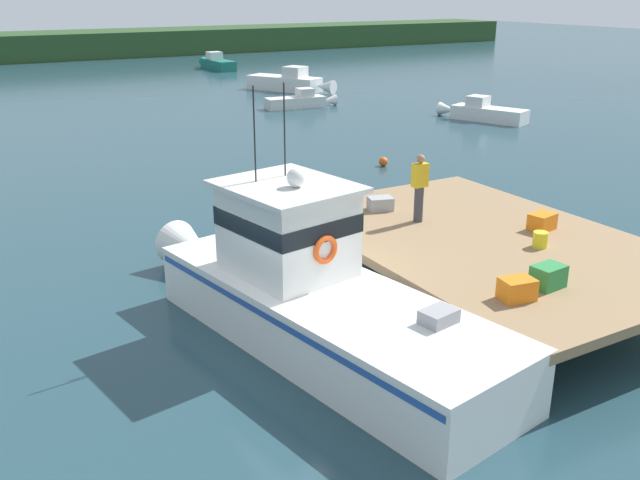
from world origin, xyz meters
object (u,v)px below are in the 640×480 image
crate_single_by_cleat (517,289)px  crate_stack_mid_dock (380,204)px  deckhand_by_the_boat (419,187)px  bait_bucket (540,239)px  crate_single_far (542,222)px  moored_boat_far_left (483,112)px  mooring_buoy_channel_marker (383,162)px  moored_boat_near_channel (216,63)px  main_fishing_boat (308,291)px  moored_boat_far_right (300,101)px  moored_boat_mid_harbor (290,82)px  crate_stack_near_edge (548,276)px

crate_single_by_cleat → crate_stack_mid_dock: bearing=80.4°
deckhand_by_the_boat → bait_bucket: bearing=-66.4°
crate_single_far → deckhand_by_the_boat: (-2.11, 1.91, 0.67)m
crate_stack_mid_dock → deckhand_by_the_boat: bearing=-78.2°
deckhand_by_the_boat → moored_boat_far_left: deckhand_by_the_boat is taller
deckhand_by_the_boat → mooring_buoy_channel_marker: deckhand_by_the_boat is taller
bait_bucket → moored_boat_near_channel: bait_bucket is taller
moored_boat_far_left → deckhand_by_the_boat: bearing=-136.8°
moored_boat_far_left → bait_bucket: bearing=-129.6°
main_fishing_boat → deckhand_by_the_boat: (4.06, 1.89, 1.05)m
bait_bucket → moored_boat_far_right: bait_bucket is taller
moored_boat_mid_harbor → bait_bucket: bearing=-108.5°
deckhand_by_the_boat → moored_boat_near_channel: 45.45m
crate_stack_near_edge → bait_bucket: size_ratio=1.76×
crate_single_far → crate_stack_near_edge: bearing=-135.0°
bait_bucket → crate_single_far: bearing=41.6°
moored_boat_near_channel → moored_boat_far_right: 21.27m
bait_bucket → mooring_buoy_channel_marker: bait_bucket is taller
crate_single_by_cleat → moored_boat_far_left: 25.12m
moored_boat_mid_harbor → crate_single_by_cleat: bearing=-111.3°
moored_boat_far_left → moored_boat_near_channel: bearing=95.3°
main_fishing_boat → moored_boat_mid_harbor: (15.89, 30.90, -0.45)m
moored_boat_far_left → moored_boat_mid_harbor: moored_boat_mid_harbor is taller
bait_bucket → moored_boat_far_right: bearing=72.6°
main_fishing_boat → mooring_buoy_channel_marker: main_fishing_boat is taller
crate_single_by_cleat → moored_boat_mid_harbor: (13.04, 33.46, -0.84)m
crate_single_by_cleat → bait_bucket: 2.95m
crate_stack_near_edge → deckhand_by_the_boat: size_ratio=0.37×
main_fishing_boat → crate_single_far: 6.18m
crate_single_by_cleat → moored_boat_mid_harbor: 35.92m
moored_boat_far_left → moored_boat_mid_harbor: 15.03m
crate_single_by_cleat → crate_single_far: (3.32, 2.53, -0.01)m
crate_stack_mid_dock → moored_boat_near_channel: size_ratio=0.11×
deckhand_by_the_boat → moored_boat_far_left: size_ratio=0.34×
crate_stack_mid_dock → crate_stack_near_edge: 5.55m
mooring_buoy_channel_marker → crate_single_by_cleat: bearing=-115.9°
moored_boat_near_channel → mooring_buoy_channel_marker: moored_boat_near_channel is taller
main_fishing_boat → moored_boat_far_left: main_fishing_boat is taller
crate_single_far → moored_boat_far_left: 21.05m
crate_single_by_cleat → moored_boat_mid_harbor: size_ratio=0.10×
deckhand_by_the_boat → crate_single_by_cleat: bearing=-105.2°
crate_stack_mid_dock → moored_boat_far_right: size_ratio=0.14×
deckhand_by_the_boat → moored_boat_far_right: 24.49m
main_fishing_boat → crate_stack_mid_dock: (3.81, 3.10, 0.36)m
crate_single_far → crate_stack_mid_dock: crate_single_far is taller
main_fishing_boat → mooring_buoy_channel_marker: bearing=49.1°
moored_boat_mid_harbor → crate_stack_mid_dock: bearing=-113.5°
main_fishing_boat → crate_single_by_cleat: 3.85m
bait_bucket → mooring_buoy_channel_marker: bearing=70.6°
moored_boat_mid_harbor → deckhand_by_the_boat: bearing=-112.2°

